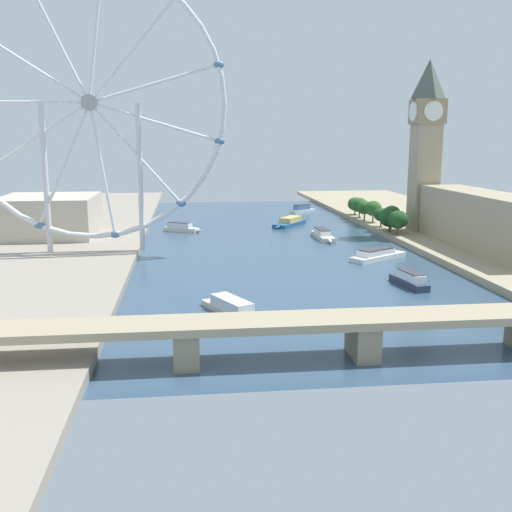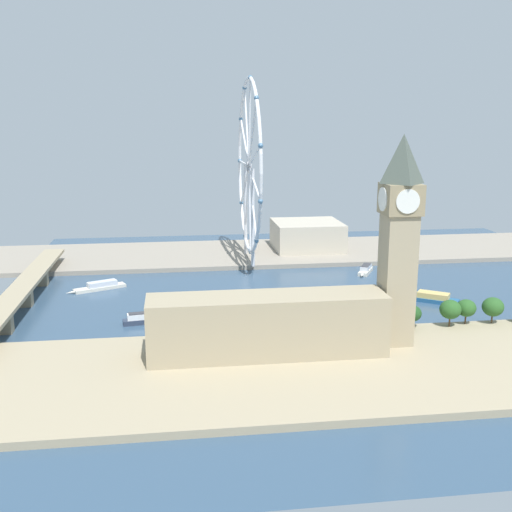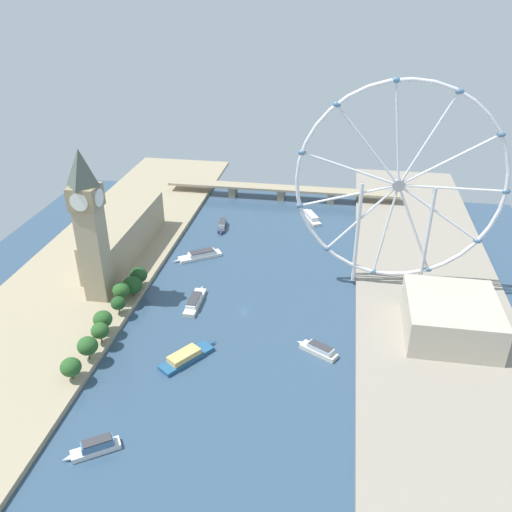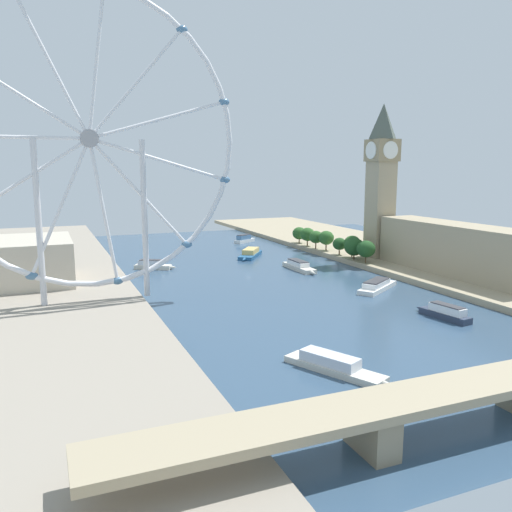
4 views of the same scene
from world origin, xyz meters
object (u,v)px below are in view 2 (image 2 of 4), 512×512
object	(u,v)px
riverside_hall	(307,235)
river_bridge	(20,292)
tour_boat_5	(100,286)
clock_tower	(399,238)
tour_boat_0	(365,270)
ferris_wheel	(249,167)
tour_boat_4	(144,319)
tour_boat_3	(347,306)
parliament_block	(267,325)
tour_boat_1	(243,318)
tour_boat_2	(431,298)

from	to	relation	value
riverside_hall	river_bridge	xyz separation A→B (m)	(-113.97, 184.68, -5.12)
tour_boat_5	clock_tower	bearing A→B (deg)	114.94
tour_boat_0	river_bridge	bearing A→B (deg)	-48.43
ferris_wheel	tour_boat_4	distance (m)	153.48
clock_tower	tour_boat_0	world-z (taller)	clock_tower
clock_tower	ferris_wheel	size ratio (longest dim) A/B	0.73
tour_boat_3	tour_boat_4	world-z (taller)	tour_boat_4
parliament_block	tour_boat_4	xyz separation A→B (m)	(56.03, 53.81, -13.51)
ferris_wheel	tour_boat_5	xyz separation A→B (m)	(-54.53, 97.31, -65.78)
tour_boat_1	tour_boat_4	distance (m)	49.64
ferris_wheel	tour_boat_2	distance (m)	152.65
riverside_hall	tour_boat_3	world-z (taller)	riverside_hall
river_bridge	tour_boat_3	xyz separation A→B (m)	(-30.50, -175.11, -6.13)
ferris_wheel	river_bridge	xyz separation A→B (m)	(-83.22, 136.23, -59.49)
ferris_wheel	tour_boat_2	bearing A→B (deg)	-139.17
clock_tower	tour_boat_1	world-z (taller)	clock_tower
ferris_wheel	tour_boat_4	size ratio (longest dim) A/B	5.03
clock_tower	ferris_wheel	distance (m)	177.15
tour_boat_2	tour_boat_3	xyz separation A→B (m)	(-9.43, 51.23, 0.01)
riverside_hall	tour_boat_4	world-z (taller)	riverside_hall
tour_boat_0	tour_boat_2	distance (m)	68.74
ferris_wheel	riverside_hall	world-z (taller)	ferris_wheel
tour_boat_0	tour_boat_5	bearing A→B (deg)	-55.04
tour_boat_5	tour_boat_0	bearing A→B (deg)	160.07
ferris_wheel	parliament_block	bearing A→B (deg)	175.40
ferris_wheel	tour_boat_0	xyz separation A→B (m)	(-37.63, -73.33, -65.49)
tour_boat_5	tour_boat_1	bearing A→B (deg)	112.32
tour_boat_1	riverside_hall	bearing A→B (deg)	123.62
clock_tower	river_bridge	bearing A→B (deg)	64.08
tour_boat_2	tour_boat_0	bearing A→B (deg)	-40.45
ferris_wheel	tour_boat_2	xyz separation A→B (m)	(-104.28, -90.11, -65.63)
clock_tower	ferris_wheel	bearing A→B (deg)	14.41
riverside_hall	tour_boat_2	size ratio (longest dim) A/B	1.57
ferris_wheel	tour_boat_4	bearing A→B (deg)	150.66
tour_boat_3	tour_boat_4	bearing A→B (deg)	3.76
parliament_block	ferris_wheel	size ratio (longest dim) A/B	0.80
tour_boat_1	tour_boat_2	bearing A→B (deg)	67.93
river_bridge	tour_boat_2	size ratio (longest dim) A/B	6.28
tour_boat_5	tour_boat_2	bearing A→B (deg)	139.54
river_bridge	tour_boat_2	bearing A→B (deg)	-95.32
ferris_wheel	tour_boat_3	size ratio (longest dim) A/B	3.66
parliament_block	clock_tower	bearing A→B (deg)	-83.81
riverside_hall	tour_boat_3	distance (m)	145.22
river_bridge	tour_boat_3	distance (m)	177.86
clock_tower	tour_boat_0	distance (m)	144.67
clock_tower	tour_boat_1	xyz separation A→B (m)	(45.17, 62.51, -48.54)
clock_tower	tour_boat_4	size ratio (longest dim) A/B	3.68
tour_boat_0	parliament_block	bearing A→B (deg)	-2.83
parliament_block	riverside_hall	xyz separation A→B (m)	(207.83, -62.70, -2.53)
parliament_block	tour_boat_0	distance (m)	165.23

